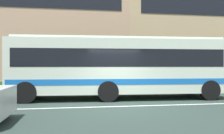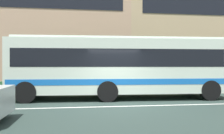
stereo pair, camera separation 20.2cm
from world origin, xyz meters
The scene contains 6 objects.
ground_plane centered at (0.00, 0.00, 0.00)m, with size 160.00×160.00×0.00m, color #2C3C36.
lane_centre_line centered at (0.00, 0.00, 0.00)m, with size 60.00×0.16×0.01m, color silver.
hedge_row_far centered at (3.50, 6.14, 0.36)m, with size 20.27×1.10×0.72m, color #306937.
apartment_block_left centered at (-6.47, 15.38, 6.65)m, with size 18.29×11.81×13.29m.
apartment_block_right centered at (14.80, 15.38, 6.52)m, with size 24.25×11.81×13.04m.
transit_bus centered at (0.41, 2.40, 1.75)m, with size 11.02×3.01×3.17m.
Camera 2 is at (-1.53, -9.51, 1.72)m, focal length 36.56 mm.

